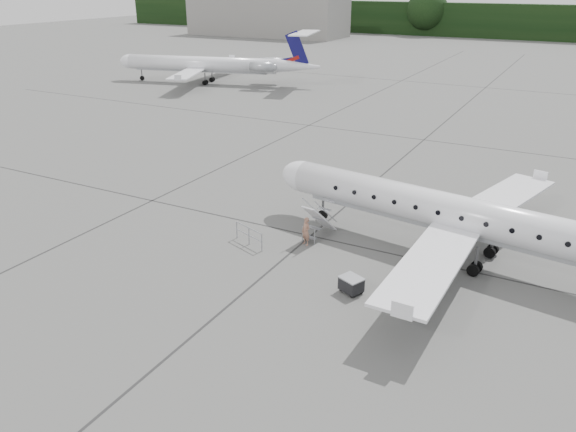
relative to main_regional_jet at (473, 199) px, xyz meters
The scene contains 9 objects.
ground 7.98m from the main_regional_jet, 102.94° to the right, with size 320.00×320.00×0.00m, color #5A5A57.
treeline 122.96m from the main_regional_jet, 90.75° to the left, with size 260.00×4.00×8.00m, color black.
terminal_building 125.42m from the main_regional_jet, 124.83° to the left, with size 40.00×14.00×10.00m, color gray.
main_regional_jet is the anchor object (origin of this frame).
airstair 8.27m from the main_regional_jet, behind, with size 0.85×2.33×2.11m, color white, non-canonical shape.
passenger 8.78m from the main_regional_jet, 164.22° to the right, with size 0.58×0.38×1.59m, color #976752.
safety_railing 11.81m from the main_regional_jet, 160.96° to the right, with size 2.20×0.08×1.00m, color #919399, non-canonical shape.
baggage_cart 7.66m from the main_regional_jet, 123.98° to the right, with size 0.97×0.79×0.84m, color black, non-canonical shape.
bg_regional_left 57.65m from the main_regional_jet, 139.76° to the left, with size 27.38×19.71×7.18m, color white, non-canonical shape.
Camera 1 is at (5.77, -20.14, 13.44)m, focal length 35.00 mm.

